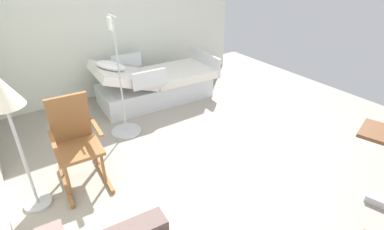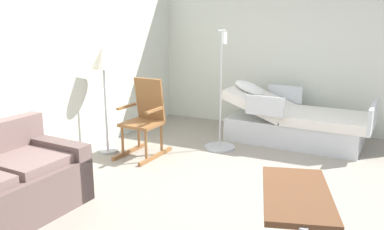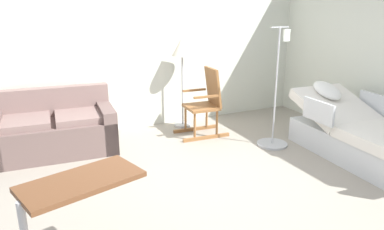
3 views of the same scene
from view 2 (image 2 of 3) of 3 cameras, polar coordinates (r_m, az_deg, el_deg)
The scene contains 7 objects.
ground_plane at distance 4.67m, azimuth 6.27°, elevation -10.03°, with size 6.77×6.77×0.00m, color gray.
back_wall at distance 5.54m, azimuth -17.42°, elevation 7.68°, with size 5.62×0.10×2.70m, color silver.
side_wall at distance 6.96m, azimuth 14.18°, elevation 9.03°, with size 0.10×4.85×2.70m, color silver.
hospital_bed at distance 6.32m, azimuth 14.09°, elevation -1.15°, with size 1.09×2.16×0.92m.
rocking_chair at distance 5.60m, azimuth -6.59°, elevation -0.52°, with size 0.79×0.53×1.05m.
floor_lamp at distance 5.64m, azimuth -12.26°, elevation 6.87°, with size 0.34×0.34×1.48m.
iv_pole at distance 5.88m, azimuth 3.94°, elevation -2.32°, with size 0.44×0.44×1.69m.
Camera 2 is at (-4.05, -1.37, 1.88)m, focal length 38.22 mm.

